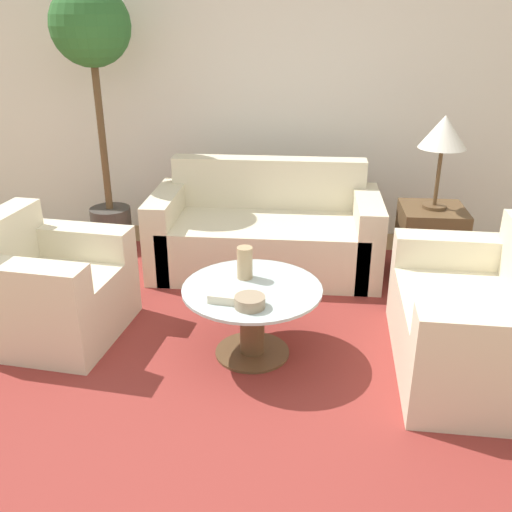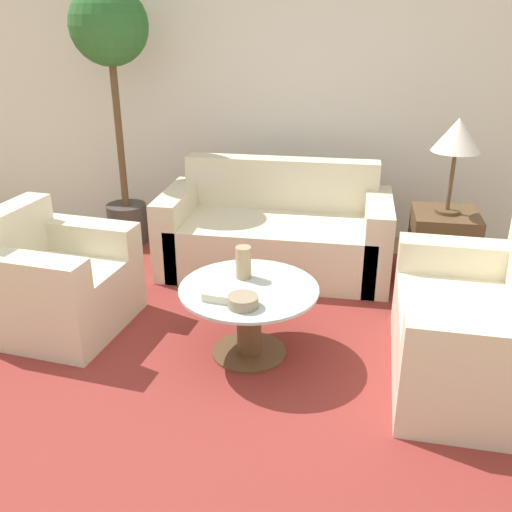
% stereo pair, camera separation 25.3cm
% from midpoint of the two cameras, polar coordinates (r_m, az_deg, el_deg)
% --- Properties ---
extents(ground_plane, '(14.00, 14.00, 0.00)m').
position_cam_midpoint_polar(ground_plane, '(2.98, -3.88, -17.66)').
color(ground_plane, '#9E754C').
extents(wall_back, '(10.00, 0.06, 2.60)m').
position_cam_midpoint_polar(wall_back, '(5.23, 3.57, 16.17)').
color(wall_back, white).
rests_on(wall_back, ground_plane).
extents(rug, '(3.55, 3.50, 0.01)m').
position_cam_midpoint_polar(rug, '(3.57, 1.37, -9.68)').
color(rug, maroon).
rests_on(rug, ground_plane).
extents(sofa_main, '(1.79, 0.86, 0.84)m').
position_cam_midpoint_polar(sofa_main, '(4.63, 3.62, 2.20)').
color(sofa_main, beige).
rests_on(sofa_main, ground_plane).
extents(armchair, '(0.88, 0.92, 0.81)m').
position_cam_midpoint_polar(armchair, '(3.93, -17.86, -2.85)').
color(armchair, beige).
rests_on(armchair, ground_plane).
extents(loveseat, '(0.86, 1.27, 0.83)m').
position_cam_midpoint_polar(loveseat, '(3.50, 23.74, -7.27)').
color(loveseat, beige).
rests_on(loveseat, ground_plane).
extents(coffee_table, '(0.83, 0.83, 0.46)m').
position_cam_midpoint_polar(coffee_table, '(3.42, 1.42, -5.63)').
color(coffee_table, brown).
rests_on(coffee_table, ground_plane).
extents(side_table, '(0.48, 0.48, 0.57)m').
position_cam_midpoint_polar(side_table, '(4.61, 19.60, 0.74)').
color(side_table, brown).
rests_on(side_table, ground_plane).
extents(table_lamp, '(0.35, 0.35, 0.70)m').
position_cam_midpoint_polar(table_lamp, '(4.37, 21.10, 10.99)').
color(table_lamp, brown).
rests_on(table_lamp, side_table).
extents(potted_plant, '(0.63, 0.63, 2.16)m').
position_cam_midpoint_polar(potted_plant, '(4.97, -12.72, 18.58)').
color(potted_plant, '#3D3833').
rests_on(potted_plant, ground_plane).
extents(vase, '(0.09, 0.09, 0.20)m').
position_cam_midpoint_polar(vase, '(3.43, 0.84, -0.68)').
color(vase, tan).
rests_on(vase, coffee_table).
extents(bowl, '(0.17, 0.17, 0.06)m').
position_cam_midpoint_polar(bowl, '(3.12, 1.02, -4.61)').
color(bowl, gray).
rests_on(bowl, coffee_table).
extents(book_stack, '(0.22, 0.14, 0.05)m').
position_cam_midpoint_polar(book_stack, '(3.20, -1.08, -4.07)').
color(book_stack, beige).
rests_on(book_stack, coffee_table).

